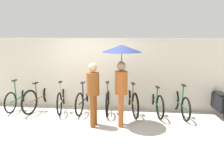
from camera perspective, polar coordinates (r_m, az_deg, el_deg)
ground_plane at (r=5.66m, az=-6.71°, el=-11.78°), size 30.00×30.00×0.00m
back_wall at (r=6.94m, az=-3.79°, el=2.64°), size 14.18×0.12×2.23m
parked_bicycle_0 at (r=7.70m, az=-23.06°, el=-3.18°), size 0.44×1.65×0.99m
parked_bicycle_1 at (r=7.35m, az=-18.18°, el=-3.20°), size 0.50×1.83×1.03m
parked_bicycle_2 at (r=7.08m, az=-12.86°, el=-3.66°), size 0.45×1.66×1.06m
parked_bicycle_3 at (r=6.93m, az=-7.03°, el=-3.78°), size 0.44×1.75×1.01m
parked_bicycle_4 at (r=6.80m, az=-1.09°, el=-3.96°), size 0.44×1.67×1.06m
parked_bicycle_5 at (r=6.72m, az=5.02°, el=-4.08°), size 0.59×1.79×1.06m
parked_bicycle_6 at (r=6.77m, az=11.17°, el=-4.37°), size 0.50×1.74×0.98m
parked_bicycle_7 at (r=6.79m, az=17.34°, el=-4.73°), size 0.44×1.62×1.01m
pedestrian_leading at (r=5.54m, az=-4.96°, el=-1.57°), size 0.32×0.32×1.66m
pedestrian_center at (r=5.51m, az=2.51°, el=5.54°), size 1.01×1.01×2.09m
motorcycle at (r=7.06m, az=26.34°, el=-4.58°), size 0.58×1.95×0.91m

